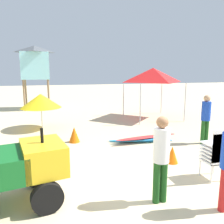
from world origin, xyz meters
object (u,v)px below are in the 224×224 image
Objects in this scene: lifeguard_tower at (35,63)px; surfboard_pile at (143,139)px; lifeguard_near_right at (161,154)px; lifeguard_near_left at (206,116)px; traffic_cone_near at (172,155)px; traffic_cone_far at (74,135)px; beach_umbrella_mid at (41,101)px; popup_canopy at (153,75)px; stacked_plastic_chairs at (217,151)px.

surfboard_pile is at bearing -66.50° from lifeguard_tower.
lifeguard_near_right is at bearing -109.35° from surfboard_pile.
lifeguard_near_left is 3.62× the size of traffic_cone_near.
traffic_cone_near is 0.85× the size of traffic_cone_far.
popup_canopy is at bearing 7.39° from beach_umbrella_mid.
lifeguard_tower is at bearing 139.99° from popup_canopy.
beach_umbrella_mid reaches higher than traffic_cone_far.
stacked_plastic_chairs is at bearing -123.23° from lifeguard_near_left.
traffic_cone_far is (-2.91, 3.99, -0.46)m from stacked_plastic_chairs.
lifeguard_near_right is 7.27m from beach_umbrella_mid.
traffic_cone_near is at bearing -70.36° from lifeguard_tower.
lifeguard_near_right is (-1.30, -3.71, 0.90)m from surfboard_pile.
lifeguard_near_left is at bearing -34.38° from beach_umbrella_mid.
popup_canopy reaches higher than lifeguard_near_right.
traffic_cone_far is (1.53, -8.46, -2.91)m from lifeguard_tower.
beach_umbrella_mid is at bearing 145.62° from lifeguard_near_left.
traffic_cone_far is (-4.74, -3.19, -2.11)m from popup_canopy.
traffic_cone_near is at bearing -54.90° from beach_umbrella_mid.
popup_canopy is 5.69× the size of traffic_cone_near.
lifeguard_tower reaches higher than beach_umbrella_mid.
surfboard_pile is 5.42× the size of traffic_cone_near.
surfboard_pile is at bearing 90.06° from traffic_cone_near.
traffic_cone_near is at bearing -48.13° from traffic_cone_far.
traffic_cone_near is at bearing -89.94° from surfboard_pile.
surfboard_pile is at bearing -16.67° from traffic_cone_far.
stacked_plastic_chairs is 1.83m from lifeguard_near_right.
beach_umbrella_mid is at bearing 122.49° from stacked_plastic_chairs.
lifeguard_near_left reaches higher than surfboard_pile.
stacked_plastic_chairs is 3.00m from lifeguard_near_left.
beach_umbrella_mid is at bearing 108.75° from lifeguard_near_right.
popup_canopy is 6.06m from beach_umbrella_mid.
stacked_plastic_chairs is at bearing -70.19° from traffic_cone_near.
lifeguard_near_left reaches higher than traffic_cone_far.
beach_umbrella_mid is (-4.09, 6.42, 0.55)m from stacked_plastic_chairs.
lifeguard_near_left is at bearing -92.28° from popup_canopy.
lifeguard_near_left is 11.86m from lifeguard_tower.
surfboard_pile is (-0.45, 3.25, -0.62)m from stacked_plastic_chairs.
lifeguard_tower reaches higher than traffic_cone_far.
popup_canopy is at bearing 87.72° from lifeguard_near_left.
stacked_plastic_chairs reaches higher than surfboard_pile.
stacked_plastic_chairs is 2.23× the size of traffic_cone_far.
stacked_plastic_chairs is at bearing -53.86° from traffic_cone_far.
lifeguard_near_right is at bearing -138.84° from lifeguard_near_left.
traffic_cone_far is at bearing -79.73° from lifeguard_tower.
lifeguard_tower is 7.48× the size of traffic_cone_far.
lifeguard_tower is (-6.27, 5.26, 0.80)m from popup_canopy.
lifeguard_near_right reaches higher than surfboard_pile.
lifeguard_near_right reaches higher than traffic_cone_far.
traffic_cone_near is 3.70m from traffic_cone_far.
lifeguard_near_left reaches higher than traffic_cone_near.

